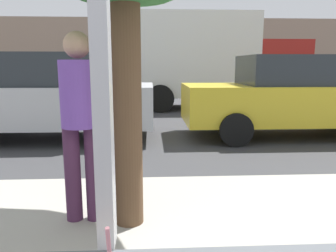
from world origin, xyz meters
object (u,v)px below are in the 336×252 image
(pedestrian, at_px, (80,116))
(box_truck, at_px, (202,59))
(parked_car_silver, at_px, (53,96))
(parked_car_yellow, at_px, (294,96))

(pedestrian, bearing_deg, box_truck, 74.75)
(box_truck, bearing_deg, parked_car_silver, -128.27)
(parked_car_yellow, xyz_separation_m, box_truck, (-1.23, 4.86, 0.84))
(box_truck, bearing_deg, pedestrian, -105.25)
(parked_car_silver, distance_m, box_truck, 6.25)
(parked_car_yellow, distance_m, pedestrian, 5.46)
(parked_car_yellow, height_order, box_truck, box_truck)
(parked_car_yellow, relative_size, box_truck, 0.70)
(box_truck, height_order, pedestrian, box_truck)
(box_truck, bearing_deg, parked_car_yellow, -75.86)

